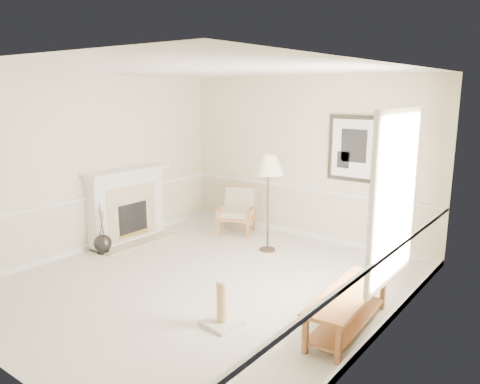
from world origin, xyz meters
name	(u,v)px	position (x,y,z in m)	size (l,w,h in m)	color
ground	(205,283)	(0.00, 0.00, 0.00)	(5.50, 5.50, 0.00)	silver
room	(214,151)	(0.14, 0.08, 1.87)	(5.04, 5.54, 2.92)	beige
fireplace	(127,206)	(-2.34, 0.60, 0.64)	(0.64, 1.64, 1.31)	white
floor_vase	(103,244)	(-2.15, -0.10, 0.16)	(0.30, 0.30, 0.87)	black
armchair	(238,208)	(-1.12, 2.23, 0.45)	(0.84, 0.87, 0.84)	#A05B33
floor_lamp	(268,167)	(-0.06, 1.67, 1.42)	(0.64, 0.64, 1.63)	black
bench	(348,304)	(2.15, 0.00, 0.30)	(0.57, 1.60, 0.45)	#A05B33
scratching_post	(222,311)	(0.97, -0.79, 0.17)	(0.43, 0.43, 0.55)	beige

